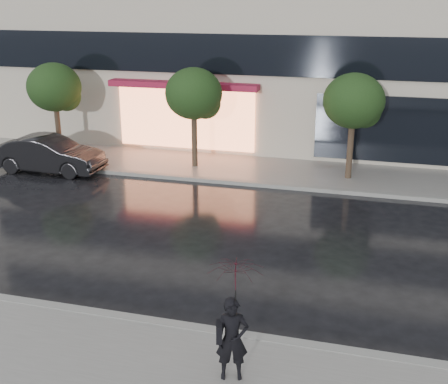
% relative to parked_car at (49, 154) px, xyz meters
% --- Properties ---
extents(ground, '(120.00, 120.00, 0.00)m').
position_rel_parked_car_xyz_m(ground, '(8.33, -8.11, -0.71)').
color(ground, black).
rests_on(ground, ground).
extents(sidewalk_far, '(60.00, 3.50, 0.12)m').
position_rel_parked_car_xyz_m(sidewalk_far, '(8.33, 2.14, -0.65)').
color(sidewalk_far, slate).
rests_on(sidewalk_far, ground).
extents(curb_near, '(60.00, 0.25, 0.14)m').
position_rel_parked_car_xyz_m(curb_near, '(8.33, -9.11, -0.64)').
color(curb_near, gray).
rests_on(curb_near, ground).
extents(curb_far, '(60.00, 0.25, 0.14)m').
position_rel_parked_car_xyz_m(curb_far, '(8.33, 0.39, -0.64)').
color(curb_far, gray).
rests_on(curb_far, ground).
extents(tree_far_west, '(2.20, 2.20, 3.99)m').
position_rel_parked_car_xyz_m(tree_far_west, '(-0.61, 1.92, 2.22)').
color(tree_far_west, '#33261C').
rests_on(tree_far_west, ground).
extents(tree_mid_west, '(2.20, 2.20, 3.99)m').
position_rel_parked_car_xyz_m(tree_mid_west, '(5.39, 1.92, 2.22)').
color(tree_mid_west, '#33261C').
rests_on(tree_mid_west, ground).
extents(tree_mid_east, '(2.20, 2.20, 3.99)m').
position_rel_parked_car_xyz_m(tree_mid_east, '(11.39, 1.92, 2.22)').
color(tree_mid_east, '#33261C').
rests_on(tree_mid_east, ground).
extents(parked_car, '(4.29, 1.51, 1.41)m').
position_rel_parked_car_xyz_m(parked_car, '(0.00, 0.00, 0.00)').
color(parked_car, black).
rests_on(parked_car, ground).
extents(pedestrian_with_umbrella, '(1.19, 1.20, 2.29)m').
position_rel_parked_car_xyz_m(pedestrian_with_umbrella, '(10.04, -10.43, 0.95)').
color(pedestrian_with_umbrella, black).
rests_on(pedestrian_with_umbrella, sidewalk_near).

